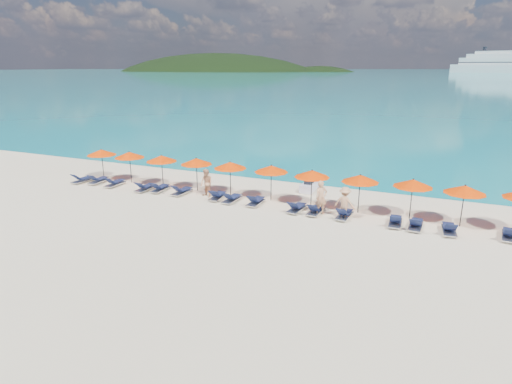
% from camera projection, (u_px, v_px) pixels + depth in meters
% --- Properties ---
extents(ground, '(1400.00, 1400.00, 0.00)m').
position_uv_depth(ground, '(233.00, 230.00, 21.94)').
color(ground, beige).
extents(sea, '(1600.00, 1300.00, 0.01)m').
position_uv_depth(sea, '(442.00, 72.00, 601.87)').
color(sea, '#1FA9B2').
rests_on(sea, ground).
extents(headland_main, '(374.00, 242.00, 126.50)m').
position_uv_depth(headland_main, '(215.00, 98.00, 622.31)').
color(headland_main, black).
rests_on(headland_main, ground).
extents(headland_small, '(162.00, 126.00, 85.50)m').
position_uv_depth(headland_small, '(319.00, 99.00, 581.49)').
color(headland_small, black).
rests_on(headland_small, ground).
extents(cruise_ship, '(122.71, 52.14, 33.98)m').
position_uv_depth(cruise_ship, '(511.00, 65.00, 470.63)').
color(cruise_ship, silver).
rests_on(cruise_ship, ground).
extents(jetski, '(0.82, 2.19, 0.78)m').
position_uv_depth(jetski, '(310.00, 185.00, 28.81)').
color(jetski, white).
rests_on(jetski, ground).
extents(beachgoer_a, '(0.84, 0.83, 1.96)m').
position_uv_depth(beachgoer_a, '(321.00, 198.00, 23.92)').
color(beachgoer_a, tan).
rests_on(beachgoer_a, ground).
extents(beachgoer_b, '(1.01, 0.83, 1.82)m').
position_uv_depth(beachgoer_b, '(206.00, 183.00, 27.15)').
color(beachgoer_b, tan).
rests_on(beachgoer_b, ground).
extents(beachgoer_c, '(1.23, 0.71, 1.79)m').
position_uv_depth(beachgoer_c, '(345.00, 203.00, 23.31)').
color(beachgoer_c, tan).
rests_on(beachgoer_c, ground).
extents(umbrella_0, '(2.10, 2.10, 2.28)m').
position_uv_depth(umbrella_0, '(101.00, 152.00, 31.14)').
color(umbrella_0, black).
rests_on(umbrella_0, ground).
extents(umbrella_1, '(2.10, 2.10, 2.28)m').
position_uv_depth(umbrella_1, '(129.00, 155.00, 30.26)').
color(umbrella_1, black).
rests_on(umbrella_1, ground).
extents(umbrella_2, '(2.10, 2.10, 2.28)m').
position_uv_depth(umbrella_2, '(161.00, 158.00, 29.06)').
color(umbrella_2, black).
rests_on(umbrella_2, ground).
extents(umbrella_3, '(2.10, 2.10, 2.28)m').
position_uv_depth(umbrella_3, '(196.00, 161.00, 28.19)').
color(umbrella_3, black).
rests_on(umbrella_3, ground).
extents(umbrella_4, '(2.10, 2.10, 2.28)m').
position_uv_depth(umbrella_4, '(230.00, 165.00, 27.10)').
color(umbrella_4, black).
rests_on(umbrella_4, ground).
extents(umbrella_5, '(2.10, 2.10, 2.28)m').
position_uv_depth(umbrella_5, '(271.00, 169.00, 26.16)').
color(umbrella_5, black).
rests_on(umbrella_5, ground).
extents(umbrella_6, '(2.10, 2.10, 2.28)m').
position_uv_depth(umbrella_6, '(312.00, 174.00, 24.97)').
color(umbrella_6, black).
rests_on(umbrella_6, ground).
extents(umbrella_7, '(2.10, 2.10, 2.28)m').
position_uv_depth(umbrella_7, '(360.00, 178.00, 23.91)').
color(umbrella_7, black).
rests_on(umbrella_7, ground).
extents(umbrella_8, '(2.10, 2.10, 2.28)m').
position_uv_depth(umbrella_8, '(413.00, 183.00, 22.97)').
color(umbrella_8, black).
rests_on(umbrella_8, ground).
extents(umbrella_9, '(2.10, 2.10, 2.28)m').
position_uv_depth(umbrella_9, '(465.00, 189.00, 21.80)').
color(umbrella_9, black).
rests_on(umbrella_9, ground).
extents(lounger_0, '(0.77, 1.75, 0.66)m').
position_uv_depth(lounger_0, '(82.00, 179.00, 30.68)').
color(lounger_0, silver).
rests_on(lounger_0, ground).
extents(lounger_1, '(0.73, 1.74, 0.66)m').
position_uv_depth(lounger_1, '(98.00, 180.00, 30.51)').
color(lounger_1, silver).
rests_on(lounger_1, ground).
extents(lounger_2, '(0.65, 1.71, 0.66)m').
position_uv_depth(lounger_2, '(115.00, 183.00, 29.77)').
color(lounger_2, silver).
rests_on(lounger_2, ground).
extents(lounger_3, '(0.63, 1.71, 0.66)m').
position_uv_depth(lounger_3, '(145.00, 187.00, 28.66)').
color(lounger_3, silver).
rests_on(lounger_3, ground).
extents(lounger_4, '(0.73, 1.74, 0.66)m').
position_uv_depth(lounger_4, '(160.00, 188.00, 28.52)').
color(lounger_4, silver).
rests_on(lounger_4, ground).
extents(lounger_5, '(0.76, 1.75, 0.66)m').
position_uv_depth(lounger_5, '(182.00, 191.00, 27.85)').
color(lounger_5, silver).
rests_on(lounger_5, ground).
extents(lounger_6, '(0.78, 1.75, 0.66)m').
position_uv_depth(lounger_6, '(218.00, 196.00, 26.84)').
color(lounger_6, silver).
rests_on(lounger_6, ground).
extents(lounger_7, '(0.69, 1.72, 0.66)m').
position_uv_depth(lounger_7, '(232.00, 198.00, 26.31)').
color(lounger_7, silver).
rests_on(lounger_7, ground).
extents(lounger_8, '(0.63, 1.70, 0.66)m').
position_uv_depth(lounger_8, '(256.00, 201.00, 25.77)').
color(lounger_8, silver).
rests_on(lounger_8, ground).
extents(lounger_9, '(0.79, 1.75, 0.66)m').
position_uv_depth(lounger_9, '(297.00, 208.00, 24.59)').
color(lounger_9, silver).
rests_on(lounger_9, ground).
extents(lounger_10, '(0.67, 1.72, 0.66)m').
position_uv_depth(lounger_10, '(315.00, 210.00, 24.20)').
color(lounger_10, silver).
rests_on(lounger_10, ground).
extents(lounger_11, '(0.74, 1.74, 0.66)m').
position_uv_depth(lounger_11, '(344.00, 214.00, 23.51)').
color(lounger_11, silver).
rests_on(lounger_11, ground).
extents(lounger_12, '(0.70, 1.73, 0.66)m').
position_uv_depth(lounger_12, '(395.00, 221.00, 22.45)').
color(lounger_12, silver).
rests_on(lounger_12, ground).
extents(lounger_13, '(0.69, 1.73, 0.66)m').
position_uv_depth(lounger_13, '(416.00, 224.00, 21.99)').
color(lounger_13, silver).
rests_on(lounger_13, ground).
extents(lounger_14, '(0.77, 1.75, 0.66)m').
position_uv_depth(lounger_14, '(449.00, 229.00, 21.39)').
color(lounger_14, silver).
rests_on(lounger_14, ground).
extents(lounger_15, '(0.78, 1.75, 0.66)m').
position_uv_depth(lounger_15, '(509.00, 234.00, 20.68)').
color(lounger_15, silver).
rests_on(lounger_15, ground).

